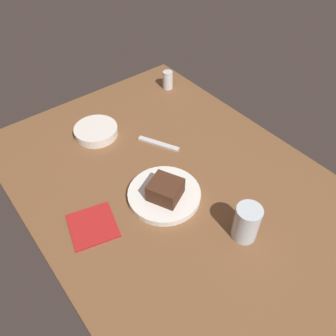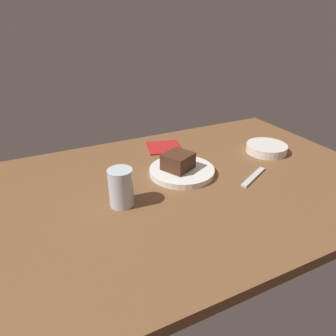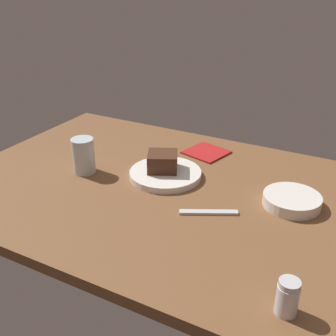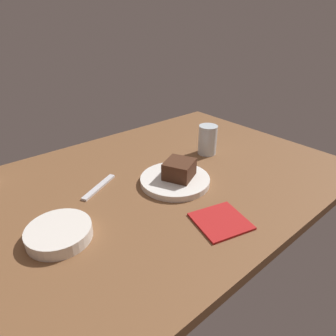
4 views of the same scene
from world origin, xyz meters
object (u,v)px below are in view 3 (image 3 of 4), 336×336
object	(u,v)px
chocolate_cake_slice	(163,161)
water_glass	(83,156)
side_bowl	(292,200)
folded_napkin	(206,152)
dessert_spoon	(209,212)
salt_shaker	(288,297)
dessert_plate	(165,174)

from	to	relation	value
chocolate_cake_slice	water_glass	size ratio (longest dim) A/B	0.80
side_bowl	folded_napkin	size ratio (longest dim) A/B	1.20
water_glass	dessert_spoon	xyz separation A→B (cm)	(-43.03, 4.08, -5.06)
chocolate_cake_slice	water_glass	bearing A→B (deg)	22.20
folded_napkin	salt_shaker	bearing A→B (deg)	125.10
side_bowl	folded_napkin	distance (cm)	39.20
dessert_plate	salt_shaker	size ratio (longest dim) A/B	2.95
water_glass	folded_napkin	xyz separation A→B (cm)	(-27.39, -30.44, -5.11)
salt_shaker	folded_napkin	distance (cm)	72.08
chocolate_cake_slice	dessert_spoon	xyz separation A→B (cm)	(-20.72, 13.19, -4.27)
salt_shaker	side_bowl	size ratio (longest dim) A/B	0.48
dessert_plate	folded_napkin	distance (cm)	22.20
folded_napkin	dessert_spoon	bearing A→B (deg)	114.37
dessert_plate	water_glass	world-z (taller)	water_glass
water_glass	side_bowl	xyz separation A→B (cm)	(-60.77, -9.92, -3.87)
chocolate_cake_slice	folded_napkin	bearing A→B (deg)	-103.41
chocolate_cake_slice	side_bowl	distance (cm)	38.60
chocolate_cake_slice	salt_shaker	world-z (taller)	same
folded_napkin	chocolate_cake_slice	bearing A→B (deg)	76.59
salt_shaker	folded_napkin	xyz separation A→B (cm)	(41.40, -58.91, -3.29)
chocolate_cake_slice	salt_shaker	bearing A→B (deg)	141.05
water_glass	folded_napkin	size ratio (longest dim) A/B	0.86
side_bowl	dessert_spoon	distance (cm)	22.64
dessert_plate	chocolate_cake_slice	world-z (taller)	chocolate_cake_slice
dessert_plate	chocolate_cake_slice	distance (cm)	3.90
dessert_spoon	salt_shaker	bearing A→B (deg)	109.43
dessert_plate	chocolate_cake_slice	size ratio (longest dim) A/B	2.48
salt_shaker	chocolate_cake_slice	bearing A→B (deg)	-38.95
dessert_spoon	water_glass	bearing A→B (deg)	-32.56
salt_shaker	dessert_spoon	size ratio (longest dim) A/B	0.49
dessert_plate	side_bowl	world-z (taller)	side_bowl
chocolate_cake_slice	side_bowl	size ratio (longest dim) A/B	0.57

